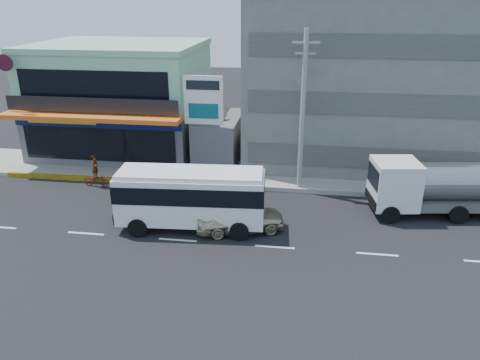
{
  "coord_description": "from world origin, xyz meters",
  "views": [
    {
      "loc": [
        6.19,
        -20.52,
        11.81
      ],
      "look_at": [
        2.78,
        3.26,
        2.2
      ],
      "focal_mm": 35.0,
      "sensor_mm": 36.0,
      "label": 1
    }
  ],
  "objects_px": {
    "satellite_dish": "(217,119)",
    "motorcycle_rider": "(96,176)",
    "sedan": "(239,217)",
    "tanker_truck": "(438,186)",
    "concrete_building": "(361,65)",
    "minibus": "(191,194)",
    "utility_pole_near": "(303,112)",
    "billboard": "(204,106)",
    "shop_building": "(123,101)"
  },
  "relations": [
    {
      "from": "satellite_dish",
      "to": "motorcycle_rider",
      "type": "bearing_deg",
      "value": -146.87
    },
    {
      "from": "sedan",
      "to": "tanker_truck",
      "type": "relative_size",
      "value": 0.56
    },
    {
      "from": "concrete_building",
      "to": "satellite_dish",
      "type": "xyz_separation_m",
      "value": [
        -10.0,
        -4.0,
        -3.42
      ]
    },
    {
      "from": "minibus",
      "to": "motorcycle_rider",
      "type": "distance_m",
      "value": 9.07
    },
    {
      "from": "utility_pole_near",
      "to": "tanker_truck",
      "type": "xyz_separation_m",
      "value": [
        7.8,
        -2.3,
        -3.43
      ]
    },
    {
      "from": "satellite_dish",
      "to": "sedan",
      "type": "relative_size",
      "value": 0.32
    },
    {
      "from": "concrete_building",
      "to": "billboard",
      "type": "xyz_separation_m",
      "value": [
        -10.5,
        -5.8,
        -2.07
      ]
    },
    {
      "from": "minibus",
      "to": "motorcycle_rider",
      "type": "height_order",
      "value": "minibus"
    },
    {
      "from": "concrete_building",
      "to": "motorcycle_rider",
      "type": "height_order",
      "value": "concrete_building"
    },
    {
      "from": "sedan",
      "to": "motorcycle_rider",
      "type": "height_order",
      "value": "motorcycle_rider"
    },
    {
      "from": "billboard",
      "to": "minibus",
      "type": "height_order",
      "value": "billboard"
    },
    {
      "from": "satellite_dish",
      "to": "minibus",
      "type": "distance_m",
      "value": 9.65
    },
    {
      "from": "utility_pole_near",
      "to": "tanker_truck",
      "type": "height_order",
      "value": "utility_pole_near"
    },
    {
      "from": "shop_building",
      "to": "billboard",
      "type": "distance_m",
      "value": 8.92
    },
    {
      "from": "tanker_truck",
      "to": "billboard",
      "type": "bearing_deg",
      "value": 164.01
    },
    {
      "from": "shop_building",
      "to": "sedan",
      "type": "distance_m",
      "value": 16.91
    },
    {
      "from": "utility_pole_near",
      "to": "motorcycle_rider",
      "type": "xyz_separation_m",
      "value": [
        -13.17,
        -1.08,
        -4.45
      ]
    },
    {
      "from": "satellite_dish",
      "to": "utility_pole_near",
      "type": "relative_size",
      "value": 0.15
    },
    {
      "from": "concrete_building",
      "to": "minibus",
      "type": "bearing_deg",
      "value": -125.4
    },
    {
      "from": "shop_building",
      "to": "tanker_truck",
      "type": "distance_m",
      "value": 23.63
    },
    {
      "from": "billboard",
      "to": "tanker_truck",
      "type": "height_order",
      "value": "billboard"
    },
    {
      "from": "satellite_dish",
      "to": "sedan",
      "type": "height_order",
      "value": "satellite_dish"
    },
    {
      "from": "shop_building",
      "to": "minibus",
      "type": "xyz_separation_m",
      "value": [
        8.41,
        -12.45,
        -2.05
      ]
    },
    {
      "from": "tanker_truck",
      "to": "sedan",
      "type": "bearing_deg",
      "value": -161.54
    },
    {
      "from": "shop_building",
      "to": "motorcycle_rider",
      "type": "distance_m",
      "value": 8.35
    },
    {
      "from": "concrete_building",
      "to": "billboard",
      "type": "bearing_deg",
      "value": -151.08
    },
    {
      "from": "shop_building",
      "to": "utility_pole_near",
      "type": "distance_m",
      "value": 15.5
    },
    {
      "from": "concrete_building",
      "to": "tanker_truck",
      "type": "height_order",
      "value": "concrete_building"
    },
    {
      "from": "minibus",
      "to": "sedan",
      "type": "height_order",
      "value": "minibus"
    },
    {
      "from": "utility_pole_near",
      "to": "motorcycle_rider",
      "type": "relative_size",
      "value": 4.71
    },
    {
      "from": "minibus",
      "to": "sedan",
      "type": "bearing_deg",
      "value": -0.0
    },
    {
      "from": "concrete_building",
      "to": "utility_pole_near",
      "type": "distance_m",
      "value": 8.79
    },
    {
      "from": "shop_building",
      "to": "sedan",
      "type": "xyz_separation_m",
      "value": [
        11.0,
        -12.45,
        -3.2
      ]
    },
    {
      "from": "utility_pole_near",
      "to": "sedan",
      "type": "relative_size",
      "value": 2.12
    },
    {
      "from": "shop_building",
      "to": "satellite_dish",
      "type": "distance_m",
      "value": 8.54
    },
    {
      "from": "billboard",
      "to": "minibus",
      "type": "xyz_separation_m",
      "value": [
        0.91,
        -7.7,
        -2.98
      ]
    },
    {
      "from": "utility_pole_near",
      "to": "minibus",
      "type": "bearing_deg",
      "value": -133.48
    },
    {
      "from": "billboard",
      "to": "minibus",
      "type": "bearing_deg",
      "value": -83.29
    },
    {
      "from": "shop_building",
      "to": "sedan",
      "type": "height_order",
      "value": "shop_building"
    },
    {
      "from": "utility_pole_near",
      "to": "sedan",
      "type": "height_order",
      "value": "utility_pole_near"
    },
    {
      "from": "utility_pole_near",
      "to": "motorcycle_rider",
      "type": "distance_m",
      "value": 13.94
    },
    {
      "from": "tanker_truck",
      "to": "motorcycle_rider",
      "type": "distance_m",
      "value": 21.03
    },
    {
      "from": "tanker_truck",
      "to": "utility_pole_near",
      "type": "bearing_deg",
      "value": 163.59
    },
    {
      "from": "shop_building",
      "to": "minibus",
      "type": "bearing_deg",
      "value": -55.96
    },
    {
      "from": "minibus",
      "to": "billboard",
      "type": "bearing_deg",
      "value": 96.71
    },
    {
      "from": "satellite_dish",
      "to": "billboard",
      "type": "bearing_deg",
      "value": -105.52
    },
    {
      "from": "satellite_dish",
      "to": "tanker_truck",
      "type": "height_order",
      "value": "satellite_dish"
    },
    {
      "from": "shop_building",
      "to": "minibus",
      "type": "distance_m",
      "value": 15.16
    },
    {
      "from": "concrete_building",
      "to": "minibus",
      "type": "xyz_separation_m",
      "value": [
        -9.59,
        -13.5,
        -5.06
      ]
    },
    {
      "from": "concrete_building",
      "to": "satellite_dish",
      "type": "distance_m",
      "value": 11.3
    }
  ]
}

